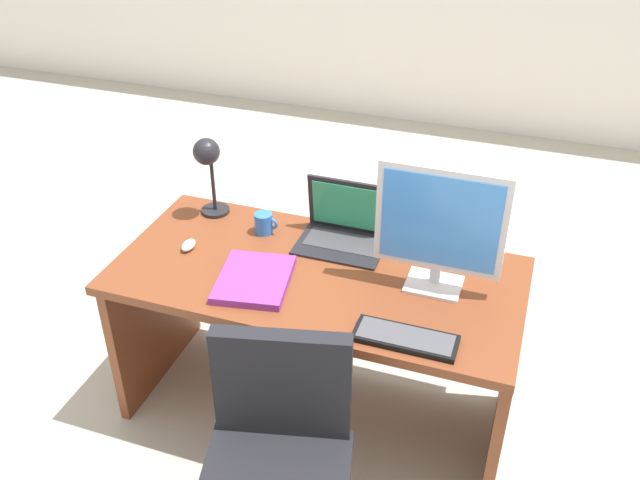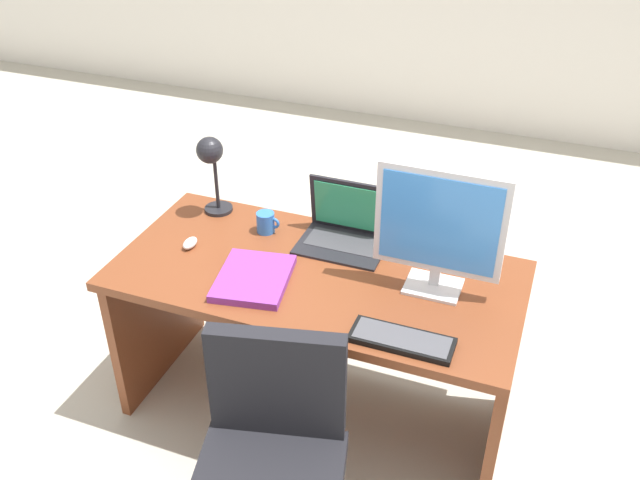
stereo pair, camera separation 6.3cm
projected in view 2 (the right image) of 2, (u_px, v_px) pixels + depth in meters
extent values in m
plane|color=#B7B2A3|center=(407.00, 234.00, 4.18)|extent=(12.00, 12.00, 0.00)
cube|color=brown|center=(317.00, 276.00, 2.62)|extent=(1.53, 0.73, 0.04)
cube|color=brown|center=(157.00, 307.00, 3.04)|extent=(0.04, 0.65, 0.68)
cube|color=brown|center=(504.00, 396.00, 2.59)|extent=(0.04, 0.65, 0.68)
cube|color=brown|center=(340.00, 302.00, 3.01)|extent=(1.35, 0.02, 0.48)
cube|color=silver|center=(433.00, 286.00, 2.52)|extent=(0.20, 0.16, 0.01)
cube|color=silver|center=(435.00, 275.00, 2.51)|extent=(0.04, 0.02, 0.07)
cube|color=silver|center=(440.00, 221.00, 2.37)|extent=(0.45, 0.04, 0.39)
cube|color=#3F8CEA|center=(439.00, 224.00, 2.36)|extent=(0.41, 0.00, 0.34)
cube|color=black|center=(342.00, 246.00, 2.75)|extent=(0.34, 0.25, 0.01)
cube|color=#38383D|center=(343.00, 242.00, 2.76)|extent=(0.29, 0.14, 0.00)
cube|color=black|center=(351.00, 206.00, 2.77)|extent=(0.34, 0.04, 0.23)
cube|color=#2D9966|center=(351.00, 207.00, 2.76)|extent=(0.30, 0.03, 0.20)
cube|color=black|center=(402.00, 340.00, 2.27)|extent=(0.34, 0.13, 0.02)
cube|color=#47474C|center=(402.00, 337.00, 2.26)|extent=(0.31, 0.11, 0.00)
ellipsoid|color=silver|center=(190.00, 243.00, 2.74)|extent=(0.05, 0.08, 0.04)
cylinder|color=black|center=(219.00, 209.00, 2.99)|extent=(0.12, 0.12, 0.01)
cylinder|color=black|center=(216.00, 182.00, 2.92)|extent=(0.02, 0.02, 0.24)
sphere|color=black|center=(210.00, 150.00, 2.81)|extent=(0.11, 0.11, 0.11)
cube|color=purple|center=(254.00, 278.00, 2.55)|extent=(0.30, 0.35, 0.03)
cylinder|color=blue|center=(266.00, 222.00, 2.83)|extent=(0.07, 0.07, 0.09)
torus|color=blue|center=(274.00, 223.00, 2.81)|extent=(0.05, 0.01, 0.05)
cube|color=black|center=(277.00, 383.00, 2.19)|extent=(0.44, 0.16, 0.40)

